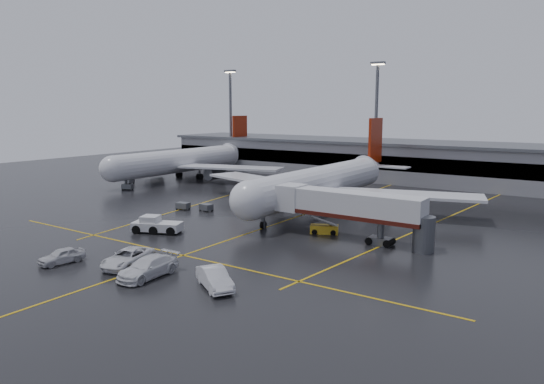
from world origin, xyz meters
The scene contains 22 objects.
ground centered at (0.00, 0.00, 0.00)m, with size 220.00×220.00×0.00m, color black.
apron_line_centre centered at (0.00, 0.00, 0.01)m, with size 0.25×90.00×0.02m, color gold.
apron_line_stop centered at (0.00, -22.00, 0.01)m, with size 60.00×0.25×0.02m, color gold.
apron_line_left centered at (-20.00, 10.00, 0.01)m, with size 0.25×70.00×0.02m, color gold.
apron_line_right centered at (18.00, 10.00, 0.01)m, with size 0.25×70.00×0.02m, color gold.
terminal centered at (0.00, 47.93, 4.32)m, with size 122.00×19.00×8.60m.
light_mast_left centered at (-45.00, 42.00, 14.47)m, with size 3.00×1.20×25.45m.
light_mast_mid centered at (-5.00, 42.00, 14.47)m, with size 3.00×1.20×25.45m.
main_airliner centered at (0.00, 9.70, 4.21)m, with size 48.80×45.60×14.10m.
second_airliner centered at (-42.00, 21.70, 4.21)m, with size 48.80×45.60×14.10m.
jet_bridge centered at (11.87, -6.00, 3.93)m, with size 19.90×3.40×6.05m.
pushback_tractor centered at (-10.10, -16.56, 0.89)m, with size 6.72×4.75×2.23m.
belt_loader centered at (7.99, -4.85, 0.55)m, with size 3.81×2.80×2.22m.
service_van_a centered at (-1.90, -27.85, 0.88)m, with size 2.91×6.32×1.76m, color silver.
service_van_b centered at (2.25, -28.92, 0.95)m, with size 2.65×6.52×1.89m, color silver.
service_van_c centered at (9.37, -27.64, 0.92)m, with size 1.94×5.56×1.83m, color silver.
service_van_d centered at (-8.31, -31.01, 0.78)m, with size 1.85×4.60×1.57m, color silver.
baggage_cart_a centered at (-13.86, -2.74, 0.63)m, with size 2.15×1.54×1.12m.
baggage_cart_b centered at (-17.65, -3.94, 0.63)m, with size 2.19×1.62×1.12m.
baggage_cart_c centered at (-11.21, 5.67, 0.63)m, with size 2.19×1.61×1.12m.
baggage_cart_d centered at (-46.87, 9.95, 0.63)m, with size 2.22×1.67×1.12m.
baggage_cart_e centered at (-40.45, 4.04, 0.63)m, with size 2.35×1.97×1.12m.
Camera 1 is at (37.14, -59.39, 15.63)m, focal length 32.82 mm.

